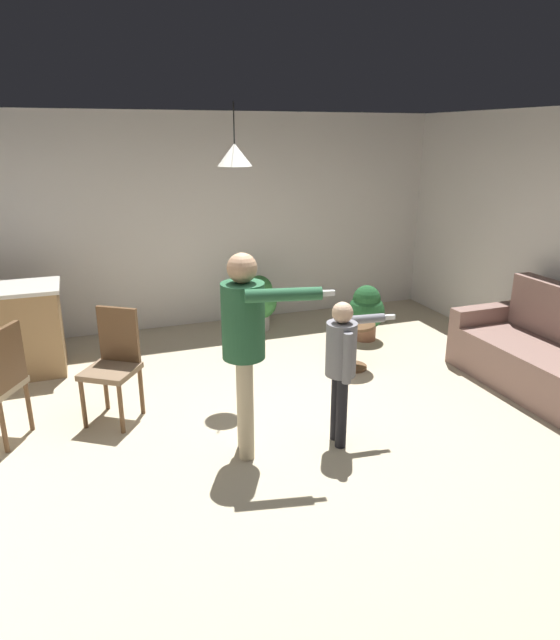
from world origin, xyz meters
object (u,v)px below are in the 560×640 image
(spare_remote_on_table, at_px, (357,320))
(dining_chair_by_counter, at_px, (114,361))
(side_table_by_couch, at_px, (354,340))
(person_adult, at_px, (245,334))
(person_child, at_px, (342,358))
(potted_plant_corner, at_px, (366,310))
(couch_floral, at_px, (544,357))
(kitchen_counter, at_px, (0,332))
(potted_plant_by_wall, at_px, (259,300))

(spare_remote_on_table, bearing_deg, dining_chair_by_counter, -173.66)
(side_table_by_couch, height_order, dining_chair_by_counter, dining_chair_by_counter)
(person_adult, relative_size, person_child, 1.34)
(side_table_by_couch, relative_size, dining_chair_by_counter, 0.52)
(person_child, xyz_separation_m, potted_plant_corner, (1.36, 2.09, -0.37))
(couch_floral, relative_size, person_adult, 1.11)
(dining_chair_by_counter, distance_m, potted_plant_corner, 3.21)
(person_adult, bearing_deg, potted_plant_corner, 144.75)
(side_table_by_couch, bearing_deg, kitchen_counter, 162.73)
(kitchen_counter, height_order, potted_plant_corner, kitchen_counter)
(person_child, distance_m, potted_plant_by_wall, 2.93)
(potted_plant_corner, relative_size, spare_remote_on_table, 5.31)
(person_child, bearing_deg, potted_plant_by_wall, -178.57)
(side_table_by_couch, distance_m, person_adult, 2.10)
(side_table_by_couch, relative_size, spare_remote_on_table, 4.00)
(side_table_by_couch, xyz_separation_m, person_child, (-0.81, -1.34, 0.43))
(spare_remote_on_table, bearing_deg, couch_floral, -36.05)
(kitchen_counter, relative_size, potted_plant_by_wall, 1.76)
(side_table_by_couch, height_order, person_child, person_child)
(person_child, relative_size, dining_chair_by_counter, 1.21)
(side_table_by_couch, height_order, person_adult, person_adult)
(couch_floral, xyz_separation_m, side_table_by_couch, (-1.55, 1.08, -0.00))
(kitchen_counter, height_order, side_table_by_couch, kitchen_counter)
(dining_chair_by_counter, bearing_deg, spare_remote_on_table, -139.49)
(potted_plant_corner, bearing_deg, person_adult, -137.08)
(person_child, relative_size, potted_plant_by_wall, 1.69)
(side_table_by_couch, distance_m, spare_remote_on_table, 0.22)
(person_child, relative_size, potted_plant_corner, 1.76)
(potted_plant_by_wall, bearing_deg, couch_floral, -51.30)
(side_table_by_couch, xyz_separation_m, potted_plant_corner, (0.55, 0.75, 0.05))
(couch_floral, height_order, person_child, person_child)
(couch_floral, relative_size, kitchen_counter, 1.43)
(person_adult, xyz_separation_m, potted_plant_by_wall, (1.00, 2.78, -0.61))
(potted_plant_corner, height_order, spare_remote_on_table, potted_plant_corner)
(couch_floral, bearing_deg, potted_plant_by_wall, 38.32)
(couch_floral, relative_size, spare_remote_on_table, 13.89)
(potted_plant_by_wall, bearing_deg, person_adult, -109.78)
(couch_floral, xyz_separation_m, spare_remote_on_table, (-1.52, 1.10, 0.21))
(kitchen_counter, bearing_deg, person_adult, -49.63)
(person_child, bearing_deg, kitchen_counter, -125.53)
(couch_floral, distance_m, dining_chair_by_counter, 4.13)
(side_table_by_couch, height_order, potted_plant_corner, potted_plant_corner)
(potted_plant_corner, bearing_deg, person_child, -123.14)
(side_table_by_couch, xyz_separation_m, person_adult, (-1.56, -1.22, 0.68))
(person_adult, relative_size, potted_plant_by_wall, 2.26)
(couch_floral, height_order, dining_chair_by_counter, same)
(dining_chair_by_counter, bearing_deg, person_child, -178.65)
(kitchen_counter, bearing_deg, potted_plant_corner, -4.82)
(potted_plant_by_wall, bearing_deg, dining_chair_by_counter, -136.57)
(couch_floral, relative_size, potted_plant_by_wall, 2.52)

